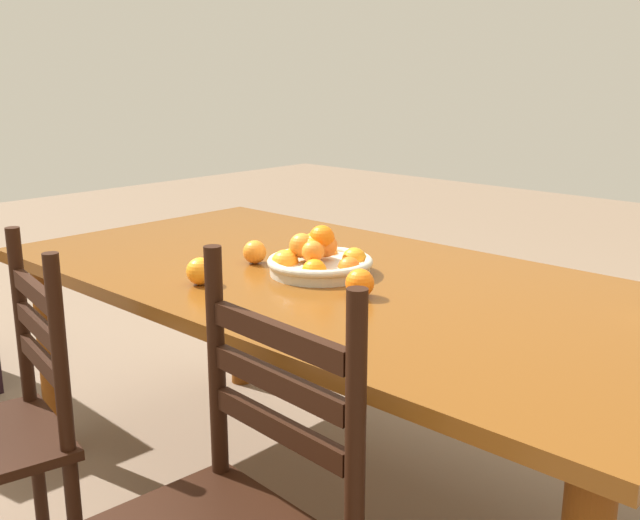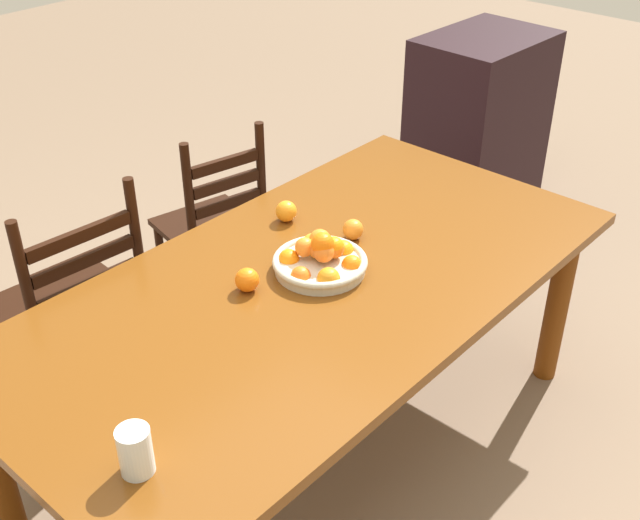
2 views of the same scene
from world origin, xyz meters
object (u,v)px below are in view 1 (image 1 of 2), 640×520
Objects in this scene: orange_loose_0 at (200,271)px; orange_loose_2 at (360,283)px; dining_table at (339,307)px; orange_loose_1 at (255,252)px; fruit_bowl at (318,259)px.

orange_loose_0 and orange_loose_2 have the same top height.
dining_table is 29.39× the size of orange_loose_1.
orange_loose_1 is (0.22, 0.05, -0.01)m from fruit_bowl.
orange_loose_0 is at bearing 28.15° from orange_loose_2.
dining_table is 0.31m from orange_loose_1.
orange_loose_0 is (0.15, 0.30, -0.01)m from fruit_bowl.
orange_loose_2 reaches higher than dining_table.
orange_loose_0 reaches higher than orange_loose_1.
orange_loose_2 is at bearing 174.37° from orange_loose_1.
dining_table is at bearing -33.39° from orange_loose_2.
dining_table is 0.24m from orange_loose_2.
dining_table is at bearing -166.10° from orange_loose_1.
fruit_bowl is (0.06, 0.02, 0.13)m from dining_table.
fruit_bowl is at bearing -117.47° from orange_loose_0.
fruit_bowl is 0.34m from orange_loose_0.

